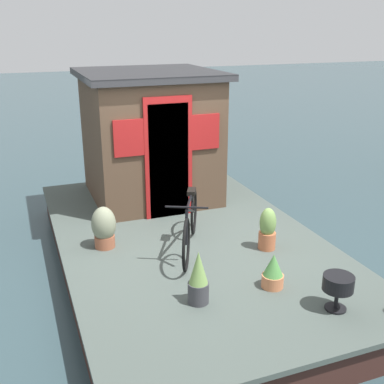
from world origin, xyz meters
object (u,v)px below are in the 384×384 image
potted_plant_basil (267,230)px  potted_plant_sage (104,227)px  potted_plant_lavender (198,279)px  charcoal_grill (338,285)px  potted_plant_ivy (273,272)px  houseboat_cabin (150,135)px  bicycle (190,224)px

potted_plant_basil → potted_plant_sage: 2.10m
potted_plant_lavender → potted_plant_sage: bearing=21.7°
potted_plant_lavender → charcoal_grill: potted_plant_lavender is taller
potted_plant_basil → potted_plant_sage: bearing=67.9°
potted_plant_basil → potted_plant_ivy: size_ratio=1.41×
potted_plant_lavender → charcoal_grill: (-0.62, -1.26, 0.01)m
houseboat_cabin → potted_plant_basil: houseboat_cabin is taller
bicycle → potted_plant_lavender: bicycle is taller
potted_plant_sage → potted_plant_ivy: size_ratio=1.41×
potted_plant_sage → potted_plant_ivy: (-1.65, -1.54, -0.09)m
bicycle → potted_plant_basil: (-0.33, -0.93, -0.09)m
houseboat_cabin → potted_plant_ivy: houseboat_cabin is taller
bicycle → charcoal_grill: bicycle is taller
potted_plant_lavender → potted_plant_ivy: (-0.00, -0.88, -0.09)m
houseboat_cabin → potted_plant_lavender: bearing=172.1°
bicycle → potted_plant_basil: 0.99m
potted_plant_basil → charcoal_grill: (-1.48, 0.03, 0.02)m
houseboat_cabin → potted_plant_basil: size_ratio=3.79×
potted_plant_basil → potted_plant_sage: (0.79, 1.95, 0.01)m
houseboat_cabin → charcoal_grill: size_ratio=5.54×
bicycle → potted_plant_ivy: size_ratio=3.88×
potted_plant_ivy → houseboat_cabin: bearing=7.1°
bicycle → potted_plant_sage: size_ratio=2.76×
houseboat_cabin → charcoal_grill: 4.10m
potted_plant_lavender → potted_plant_ivy: size_ratio=1.48×
potted_plant_sage → potted_plant_ivy: potted_plant_sage is taller
bicycle → charcoal_grill: 2.02m
bicycle → potted_plant_lavender: bearing=163.2°
potted_plant_basil → potted_plant_lavender: potted_plant_lavender is taller
charcoal_grill → houseboat_cabin: bearing=11.4°
potted_plant_sage → charcoal_grill: size_ratio=1.45×
houseboat_cabin → potted_plant_sage: size_ratio=3.81×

